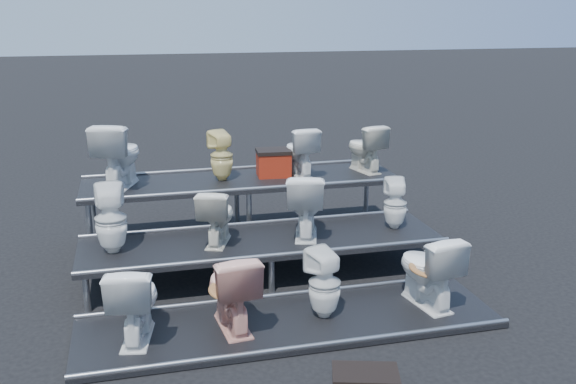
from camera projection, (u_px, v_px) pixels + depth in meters
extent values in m
plane|color=black|center=(263.00, 275.00, 7.65)|extent=(80.00, 80.00, 0.00)
cube|color=black|center=(290.00, 323.00, 6.43)|extent=(4.20, 1.20, 0.06)
cube|color=black|center=(263.00, 257.00, 7.59)|extent=(4.20, 1.20, 0.46)
cube|color=black|center=(243.00, 209.00, 8.75)|extent=(4.20, 1.20, 0.86)
imported|color=white|center=(135.00, 301.00, 5.97)|extent=(0.56, 0.82, 0.77)
imported|color=#E9A491|center=(231.00, 289.00, 6.18)|extent=(0.51, 0.82, 0.79)
imported|color=white|center=(324.00, 283.00, 6.41)|extent=(0.42, 0.42, 0.72)
imported|color=white|center=(428.00, 269.00, 6.66)|extent=(0.56, 0.84, 0.80)
imported|color=white|center=(111.00, 219.00, 7.02)|extent=(0.36, 0.36, 0.77)
imported|color=silver|center=(217.00, 216.00, 7.31)|extent=(0.57, 0.73, 0.66)
imported|color=white|center=(306.00, 204.00, 7.54)|extent=(0.63, 0.85, 0.78)
imported|color=white|center=(395.00, 203.00, 7.83)|extent=(0.34, 0.34, 0.63)
imported|color=white|center=(118.00, 155.00, 8.14)|extent=(0.72, 0.93, 0.84)
imported|color=#F2E090|center=(222.00, 156.00, 8.47)|extent=(0.38, 0.39, 0.67)
imported|color=white|center=(300.00, 151.00, 8.73)|extent=(0.43, 0.69, 0.68)
imported|color=silver|center=(365.00, 148.00, 8.95)|extent=(0.51, 0.72, 0.67)
cube|color=maroon|center=(274.00, 164.00, 8.74)|extent=(0.47, 0.39, 0.32)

